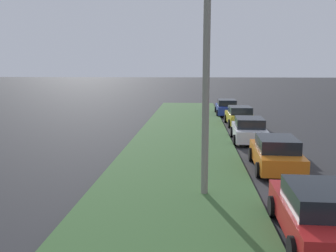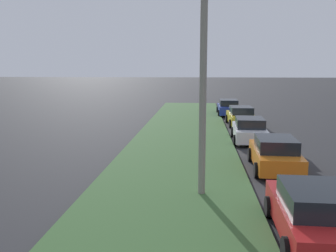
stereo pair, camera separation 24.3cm
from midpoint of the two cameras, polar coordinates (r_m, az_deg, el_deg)
grass_median at (r=15.57m, az=0.68°, el=-7.42°), size 60.00×6.00×0.12m
parked_car_red at (r=10.64m, az=21.42°, el=-12.35°), size 4.35×2.12×1.47m
parked_car_orange at (r=16.96m, az=15.82°, el=-4.10°), size 4.36×2.14×1.47m
parked_car_white at (r=22.87m, az=12.00°, el=-0.58°), size 4.36×2.14×1.47m
parked_car_yellow at (r=29.07m, az=10.67°, el=1.50°), size 4.34×2.10×1.47m
parked_car_blue at (r=34.96m, az=8.76°, el=2.82°), size 4.30×2.03×1.47m
streetlight at (r=12.51m, az=6.96°, el=8.57°), size 0.54×2.88×7.50m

